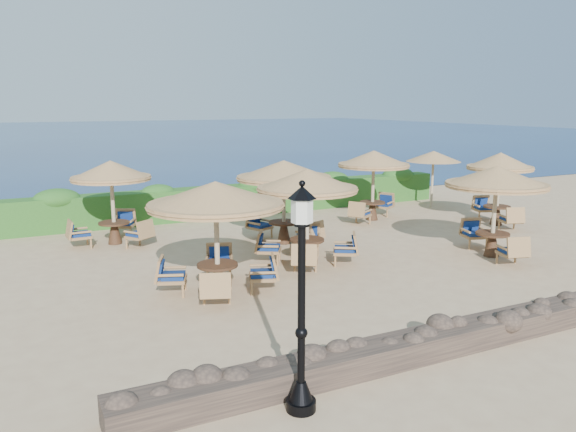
# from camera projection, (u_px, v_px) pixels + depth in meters

# --- Properties ---
(ground) EXTENTS (120.00, 120.00, 0.00)m
(ground) POSITION_uv_depth(u_px,v_px,m) (339.00, 258.00, 16.25)
(ground) COLOR tan
(ground) RESTS_ON ground
(sea) EXTENTS (160.00, 160.00, 0.00)m
(sea) POSITION_uv_depth(u_px,v_px,m) (76.00, 135.00, 77.78)
(sea) COLOR #0C2151
(sea) RESTS_ON ground
(hedge) EXTENTS (18.00, 0.90, 1.20)m
(hedge) POSITION_uv_depth(u_px,v_px,m) (246.00, 200.00, 22.46)
(hedge) COLOR #1F511A
(hedge) RESTS_ON ground
(stone_wall) EXTENTS (15.00, 0.65, 0.44)m
(stone_wall) POSITION_uv_depth(u_px,v_px,m) (508.00, 325.00, 10.76)
(stone_wall) COLOR #503E32
(stone_wall) RESTS_ON ground
(lamp_post) EXTENTS (0.44, 0.44, 3.31)m
(lamp_post) POSITION_uv_depth(u_px,v_px,m) (301.00, 309.00, 7.88)
(lamp_post) COLOR black
(lamp_post) RESTS_ON ground
(extra_parasol) EXTENTS (2.30, 2.30, 2.41)m
(extra_parasol) POSITION_uv_depth(u_px,v_px,m) (434.00, 156.00, 23.77)
(extra_parasol) COLOR tan
(extra_parasol) RESTS_ON ground
(cafe_set_0) EXTENTS (3.18, 3.18, 2.65)m
(cafe_set_0) POSITION_uv_depth(u_px,v_px,m) (216.00, 213.00, 12.87)
(cafe_set_0) COLOR tan
(cafe_set_0) RESTS_ON ground
(cafe_set_1) EXTENTS (2.78, 2.78, 2.65)m
(cafe_set_1) POSITION_uv_depth(u_px,v_px,m) (307.00, 199.00, 15.29)
(cafe_set_1) COLOR tan
(cafe_set_1) RESTS_ON ground
(cafe_set_2) EXTENTS (2.88, 2.88, 2.65)m
(cafe_set_2) POSITION_uv_depth(u_px,v_px,m) (496.00, 188.00, 15.98)
(cafe_set_2) COLOR tan
(cafe_set_2) RESTS_ON ground
(cafe_set_3) EXTENTS (2.65, 2.77, 2.65)m
(cafe_set_3) POSITION_uv_depth(u_px,v_px,m) (112.00, 187.00, 17.49)
(cafe_set_3) COLOR tan
(cafe_set_3) RESTS_ON ground
(cafe_set_4) EXTENTS (2.99, 2.99, 2.65)m
(cafe_set_4) POSITION_uv_depth(u_px,v_px,m) (284.00, 180.00, 17.51)
(cafe_set_4) COLOR tan
(cafe_set_4) RESTS_ON ground
(cafe_set_5) EXTENTS (2.77, 2.71, 2.65)m
(cafe_set_5) POSITION_uv_depth(u_px,v_px,m) (373.00, 168.00, 21.09)
(cafe_set_5) COLOR tan
(cafe_set_5) RESTS_ON ground
(cafe_set_6) EXTENTS (2.36, 2.87, 2.65)m
(cafe_set_6) POSITION_uv_depth(u_px,v_px,m) (499.00, 173.00, 20.25)
(cafe_set_6) COLOR tan
(cafe_set_6) RESTS_ON ground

